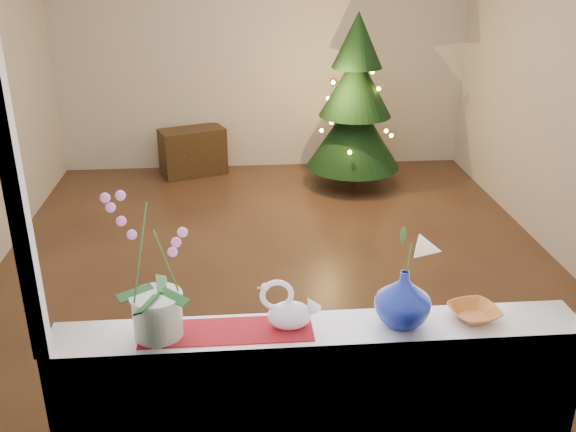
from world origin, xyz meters
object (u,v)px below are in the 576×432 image
orchid_pot (153,267)px  paperweight (397,319)px  blue_vase (403,294)px  side_table (193,152)px  xmas_tree (355,102)px  swan (290,305)px  amber_dish (474,314)px

orchid_pot → paperweight: size_ratio=8.17×
blue_vase → side_table: 4.82m
paperweight → xmas_tree: 4.21m
swan → amber_dish: swan is taller
side_table → paperweight: bearing=-97.2°
blue_vase → amber_dish: bearing=2.5°
orchid_pot → amber_dish: size_ratio=3.59×
swan → paperweight: (0.44, -0.03, -0.07)m
swan → paperweight: size_ratio=3.27×
swan → paperweight: bearing=-2.7°
paperweight → orchid_pot: bearing=179.1°
xmas_tree → amber_dish: bearing=-93.4°
xmas_tree → paperweight: bearing=-98.0°
paperweight → xmas_tree: bearing=82.0°
orchid_pot → side_table: (-0.15, 4.62, -0.97)m
side_table → orchid_pot: bearing=-108.8°
blue_vase → paperweight: (-0.03, -0.02, -0.10)m
orchid_pot → blue_vase: bearing=0.4°
blue_vase → paperweight: 0.11m
blue_vase → side_table: blue_vase is taller
orchid_pot → swan: 0.57m
orchid_pot → xmas_tree: (1.55, 4.15, -0.34)m
blue_vase → side_table: (-1.14, 4.62, -0.80)m
blue_vase → xmas_tree: (0.56, 4.14, -0.17)m
amber_dish → paperweight: bearing=-173.9°
paperweight → side_table: bearing=103.5°
amber_dish → xmas_tree: (0.25, 4.13, -0.05)m
orchid_pot → amber_dish: 1.34m
orchid_pot → swan: orchid_pot is taller
paperweight → swan: bearing=176.0°
orchid_pot → amber_dish: (1.31, 0.02, -0.29)m
side_table → xmas_tree: bearing=-36.2°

